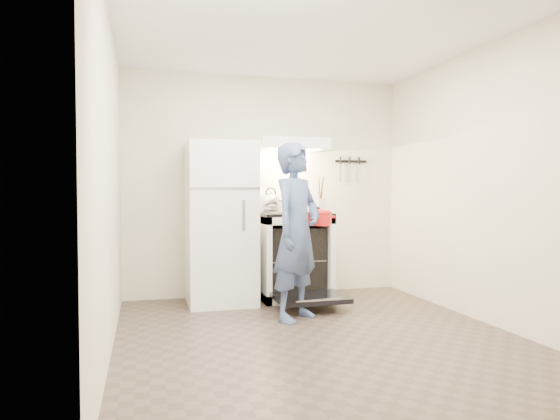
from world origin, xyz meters
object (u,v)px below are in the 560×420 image
object	(u,v)px
stove_body	(293,257)
tea_kettle	(271,200)
refrigerator	(221,223)
dutch_oven	(318,219)
person	(297,231)

from	to	relation	value
stove_body	tea_kettle	size ratio (longest dim) A/B	3.27
refrigerator	tea_kettle	bearing A→B (deg)	21.84
refrigerator	stove_body	distance (m)	0.90
stove_body	dutch_oven	distance (m)	0.83
dutch_oven	person	bearing A→B (deg)	-143.97
tea_kettle	dutch_oven	bearing A→B (deg)	-75.01
refrigerator	tea_kettle	size ratio (longest dim) A/B	6.04
refrigerator	person	bearing A→B (deg)	-56.55
tea_kettle	refrigerator	bearing A→B (deg)	-158.16
refrigerator	tea_kettle	distance (m)	0.70
person	dutch_oven	size ratio (longest dim) A/B	4.89
stove_body	refrigerator	bearing A→B (deg)	-178.23
dutch_oven	refrigerator	bearing A→B (deg)	142.09
tea_kettle	stove_body	bearing A→B (deg)	-47.90
refrigerator	stove_body	world-z (taller)	refrigerator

